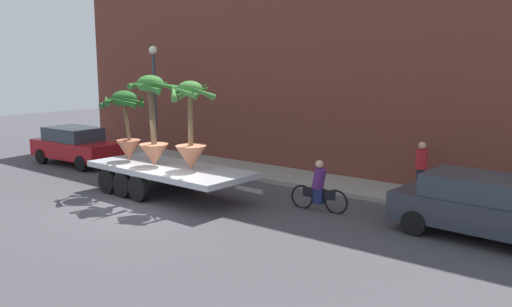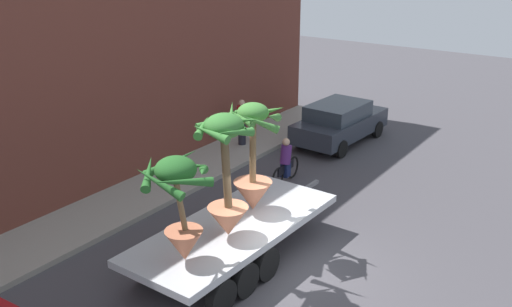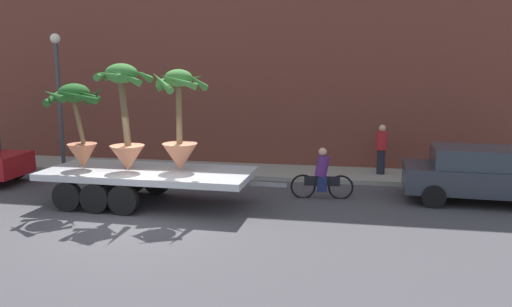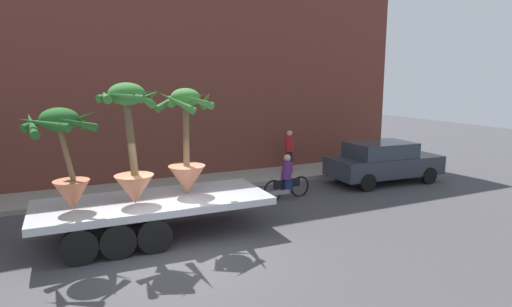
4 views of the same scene
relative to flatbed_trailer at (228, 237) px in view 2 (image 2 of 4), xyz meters
name	(u,v)px [view 2 (image 2 of 4)]	position (x,y,z in m)	size (l,w,h in m)	color
ground_plane	(298,274)	(0.61, -1.58, -0.76)	(60.00, 60.00, 0.00)	#423F44
sidewalk	(118,206)	(0.61, 4.52, -0.69)	(24.00, 2.20, 0.15)	gray
building_facade	(62,46)	(0.61, 6.22, 3.78)	(24.00, 1.20, 9.09)	brown
flatbed_trailer	(228,237)	(0.00, 0.00, 0.00)	(6.81, 2.48, 0.98)	#B7BABF
potted_palm_rear	(253,162)	(1.16, 0.10, 1.49)	(1.49, 1.59, 2.77)	#C17251
potted_palm_middle	(226,175)	(-0.27, -0.20, 1.71)	(1.40, 1.40, 2.93)	#C17251
potted_palm_front	(179,204)	(-1.74, -0.12, 1.57)	(1.76, 1.80, 2.38)	#B26647
cyclist	(286,163)	(4.99, 1.52, -0.10)	(1.84, 0.38, 1.54)	black
parked_car	(340,122)	(9.46, 1.91, 0.06)	(4.46, 2.11, 1.58)	#2D333D
pedestrian_near_gate	(242,121)	(6.83, 4.59, 0.28)	(0.36, 0.36, 1.71)	black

